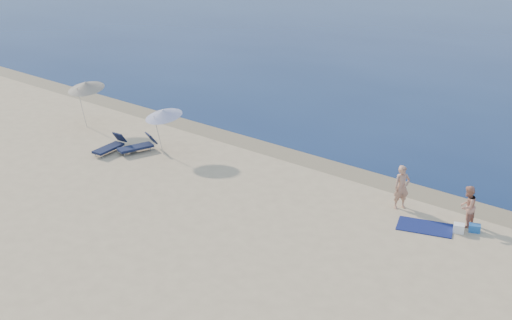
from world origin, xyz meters
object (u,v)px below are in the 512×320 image
(person_left, at_px, (402,187))
(person_right, at_px, (467,206))
(blue_cooler, at_px, (475,228))
(umbrella_near, at_px, (163,113))

(person_left, distance_m, person_right, 2.57)
(blue_cooler, relative_size, umbrella_near, 0.17)
(person_left, xyz_separation_m, person_right, (2.56, 0.16, -0.09))
(person_left, relative_size, blue_cooler, 4.40)
(person_left, distance_m, blue_cooler, 3.10)
(umbrella_near, bearing_deg, person_right, 26.33)
(person_left, bearing_deg, umbrella_near, 135.55)
(person_right, height_order, umbrella_near, umbrella_near)
(person_left, height_order, person_right, person_left)
(person_right, bearing_deg, blue_cooler, 68.86)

